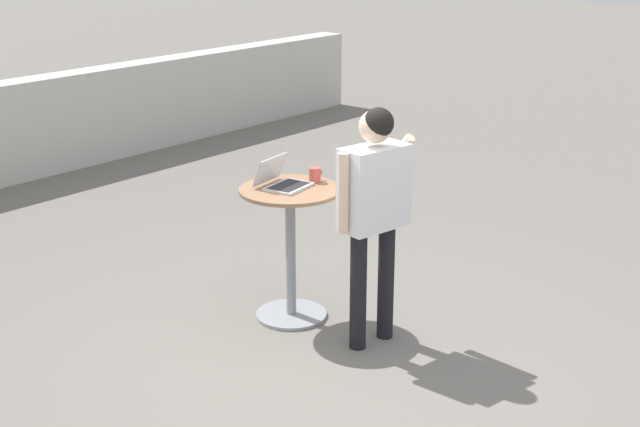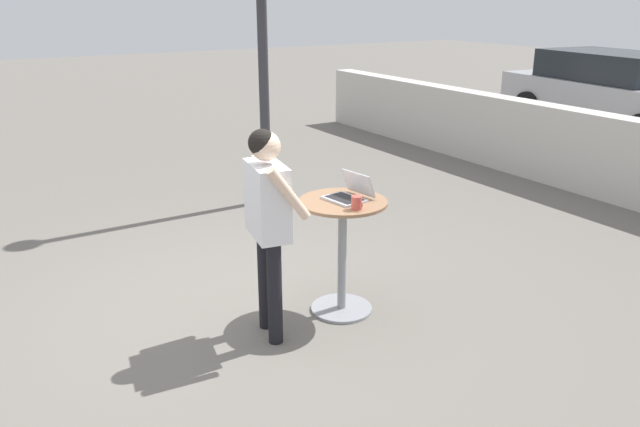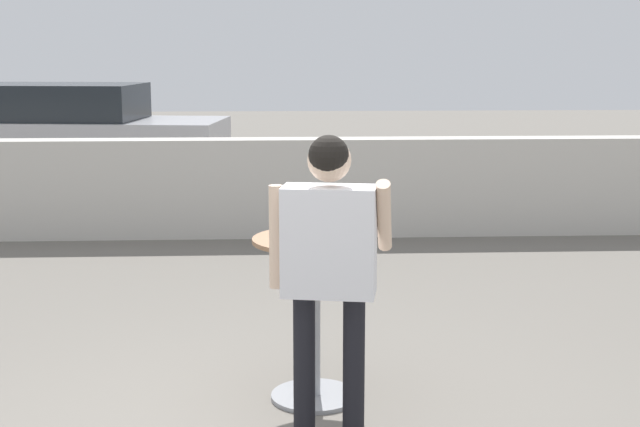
% 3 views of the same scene
% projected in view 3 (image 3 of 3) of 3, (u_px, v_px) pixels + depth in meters
% --- Properties ---
extents(pavement_kerb, '(13.08, 0.35, 1.06)m').
position_uv_depth(pavement_kerb, '(256.00, 188.00, 9.62)').
color(pavement_kerb, beige).
rests_on(pavement_kerb, ground_plane).
extents(cafe_table, '(0.70, 0.70, 0.96)m').
position_uv_depth(cafe_table, '(314.00, 299.00, 5.09)').
color(cafe_table, gray).
rests_on(cafe_table, ground_plane).
extents(laptop, '(0.36, 0.35, 0.21)m').
position_uv_depth(laptop, '(312.00, 228.00, 5.08)').
color(laptop, '#B7BABF').
rests_on(laptop, cafe_table).
extents(coffee_mug, '(0.12, 0.08, 0.10)m').
position_uv_depth(coffee_mug, '(355.00, 230.00, 5.00)').
color(coffee_mug, '#C14C42').
rests_on(coffee_mug, cafe_table).
extents(standing_person, '(0.63, 0.34, 1.61)m').
position_uv_depth(standing_person, '(329.00, 254.00, 4.35)').
color(standing_person, black).
rests_on(standing_person, ground_plane).
extents(parked_car_near_street, '(4.54, 2.26, 1.51)m').
position_uv_depth(parked_car_near_street, '(69.00, 134.00, 12.93)').
color(parked_car_near_street, '#9E9EA3').
rests_on(parked_car_near_street, ground_plane).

